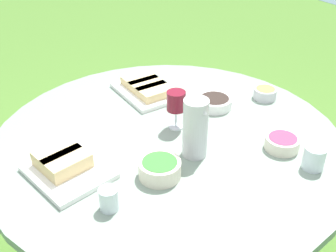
% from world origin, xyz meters
% --- Properties ---
extents(dining_table, '(1.43, 1.43, 0.75)m').
position_xyz_m(dining_table, '(0.00, 0.00, 0.66)').
color(dining_table, '#4C4C51').
rests_on(dining_table, ground_plane).
extents(water_pitcher, '(0.10, 0.09, 0.24)m').
position_xyz_m(water_pitcher, '(0.14, 0.02, 0.87)').
color(water_pitcher, silver).
rests_on(water_pitcher, dining_table).
extents(wine_glass, '(0.08, 0.08, 0.17)m').
position_xyz_m(wine_glass, '(-0.05, 0.07, 0.87)').
color(wine_glass, silver).
rests_on(wine_glass, dining_table).
extents(platter_bread_main, '(0.32, 0.28, 0.08)m').
position_xyz_m(platter_bread_main, '(-0.04, -0.43, 0.78)').
color(platter_bread_main, white).
rests_on(platter_bread_main, dining_table).
extents(platter_charcuterie, '(0.33, 0.25, 0.06)m').
position_xyz_m(platter_charcuterie, '(-0.38, 0.14, 0.77)').
color(platter_charcuterie, white).
rests_on(platter_charcuterie, dining_table).
extents(bowl_fries, '(0.11, 0.11, 0.05)m').
position_xyz_m(bowl_fries, '(-0.01, 0.57, 0.78)').
color(bowl_fries, silver).
rests_on(bowl_fries, dining_table).
extents(bowl_salad, '(0.15, 0.15, 0.06)m').
position_xyz_m(bowl_salad, '(0.18, -0.16, 0.78)').
color(bowl_salad, beige).
rests_on(bowl_salad, dining_table).
extents(bowl_olives, '(0.16, 0.16, 0.05)m').
position_xyz_m(bowl_olives, '(-0.09, 0.32, 0.77)').
color(bowl_olives, white).
rests_on(bowl_olives, dining_table).
extents(bowl_dip_red, '(0.13, 0.13, 0.05)m').
position_xyz_m(bowl_dip_red, '(0.31, 0.32, 0.78)').
color(bowl_dip_red, beige).
rests_on(bowl_dip_red, dining_table).
extents(cup_water_near, '(0.06, 0.06, 0.08)m').
position_xyz_m(cup_water_near, '(0.22, -0.39, 0.79)').
color(cup_water_near, silver).
rests_on(cup_water_near, dining_table).
extents(cup_water_far, '(0.08, 0.08, 0.09)m').
position_xyz_m(cup_water_far, '(0.46, 0.32, 0.79)').
color(cup_water_far, silver).
rests_on(cup_water_far, dining_table).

